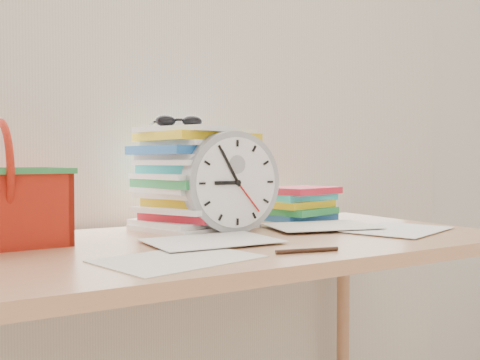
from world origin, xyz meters
TOP-DOWN VIEW (x-y plane):
  - curtain at (0.00, 1.98)m, footprint 2.40×0.01m
  - desk at (0.00, 1.60)m, footprint 1.40×0.70m
  - paper_stack at (0.05, 1.82)m, footprint 0.39×0.35m
  - clock at (0.08, 1.69)m, footprint 0.26×0.05m
  - sunglasses at (-0.01, 1.81)m, footprint 0.17×0.16m
  - book_stack at (0.40, 1.83)m, footprint 0.27×0.23m
  - basket at (-0.46, 1.76)m, footprint 0.28×0.23m
  - pen at (0.06, 1.35)m, footprint 0.14×0.04m
  - scattered_papers at (0.00, 1.60)m, footprint 1.26×0.42m

SIDE VIEW (x-z plane):
  - desk at x=0.00m, z-range 0.30..1.05m
  - pen at x=0.06m, z-range 0.75..0.76m
  - scattered_papers at x=0.00m, z-range 0.75..0.77m
  - book_stack at x=0.40m, z-range 0.75..0.85m
  - clock at x=0.08m, z-range 0.75..1.01m
  - basket at x=-0.46m, z-range 0.75..1.02m
  - paper_stack at x=0.05m, z-range 0.75..1.02m
  - sunglasses at x=-0.01m, z-range 1.02..1.06m
  - curtain at x=0.00m, z-range 0.05..2.55m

